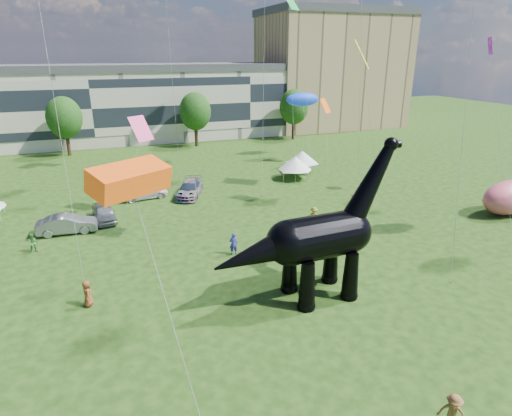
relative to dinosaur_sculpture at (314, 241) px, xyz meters
name	(u,v)px	position (x,y,z in m)	size (l,w,h in m)	color
ground	(270,345)	(-4.44, -3.80, -3.96)	(220.00, 220.00, 0.00)	#16330C
terrace_row	(92,108)	(-12.44, 58.20, 2.04)	(78.00, 11.00, 12.00)	beige
apartment_block	(331,72)	(35.56, 61.20, 7.04)	(28.00, 18.00, 22.00)	tan
tree_mid_left	(64,114)	(-16.44, 49.20, 2.33)	(5.20, 5.20, 9.44)	#382314
tree_mid_right	(195,108)	(3.56, 49.20, 2.33)	(5.20, 5.20, 9.44)	#382314
tree_far_right	(294,104)	(21.56, 49.20, 2.33)	(5.20, 5.20, 9.44)	#382314
dinosaur_sculpture	(314,241)	(0.00, 0.00, 0.00)	(12.83, 3.66, 10.49)	black
car_silver	(104,213)	(-12.31, 18.74, -3.17)	(1.87, 4.65, 1.58)	#A5A6AA
car_grey	(67,224)	(-15.44, 16.75, -3.13)	(1.76, 5.04, 1.66)	slate
car_white	(145,192)	(-7.87, 24.21, -3.28)	(2.28, 4.93, 1.37)	silver
car_dark	(190,189)	(-3.16, 23.15, -3.14)	(2.29, 5.64, 1.64)	#595960
gazebo_near	(302,157)	(13.01, 28.10, -1.97)	(4.63, 4.63, 2.83)	silver
gazebo_far	(295,163)	(10.72, 25.37, -1.98)	(5.20, 5.20, 2.83)	white
inflatable_pink	(511,197)	(25.30, 6.82, -2.24)	(6.88, 3.44, 3.44)	#DF576F
visitors	(169,251)	(-7.96, 8.10, -3.07)	(47.02, 32.61, 1.89)	olive
kites	(210,14)	(0.43, 25.31, 14.80)	(61.69, 52.29, 28.40)	red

